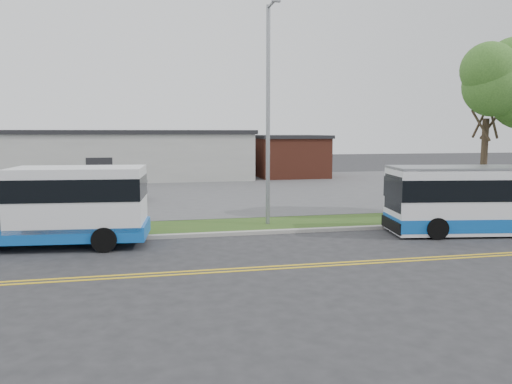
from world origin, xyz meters
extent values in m
plane|color=#28282B|center=(0.00, 0.00, 0.00)|extent=(140.00, 140.00, 0.00)
cube|color=yellow|center=(0.00, -3.85, 0.01)|extent=(70.00, 0.12, 0.01)
cube|color=yellow|center=(0.00, -4.15, 0.01)|extent=(70.00, 0.12, 0.01)
cube|color=#9E9B93|center=(0.00, 1.10, 0.07)|extent=(80.00, 0.30, 0.15)
cube|color=#254D19|center=(0.00, 2.90, 0.05)|extent=(80.00, 3.30, 0.10)
cube|color=#4C4C4F|center=(0.00, 17.00, 0.05)|extent=(80.00, 25.00, 0.10)
cube|color=#9E9E99|center=(-6.00, 27.00, 2.00)|extent=(25.00, 10.00, 4.00)
cube|color=black|center=(-6.00, 27.00, 4.17)|extent=(25.40, 10.40, 0.35)
cube|color=black|center=(-6.00, 22.05, 1.10)|extent=(2.00, 0.15, 2.20)
cube|color=brown|center=(10.50, 26.00, 1.80)|extent=(6.00, 7.00, 3.60)
cube|color=black|center=(10.50, 26.00, 3.75)|extent=(6.30, 7.30, 0.30)
cylinder|color=#32201B|center=(14.00, 3.00, 2.48)|extent=(0.32, 0.32, 4.76)
ellipsoid|color=#335D20|center=(14.00, 3.00, 6.22)|extent=(5.20, 5.20, 4.42)
cylinder|color=gray|center=(3.00, 2.80, 4.85)|extent=(0.18, 0.18, 9.50)
cylinder|color=gray|center=(3.00, 2.10, 9.50)|extent=(0.12, 1.40, 0.12)
cube|color=gray|center=(3.00, 1.45, 9.45)|extent=(0.35, 0.18, 0.12)
cube|color=#1056B3|center=(-5.87, 0.57, 0.58)|extent=(7.42, 3.10, 0.53)
cube|color=silver|center=(-4.71, 0.46, 1.81)|extent=(4.88, 2.86, 2.23)
cube|color=black|center=(-4.71, 0.46, 2.18)|extent=(4.91, 2.91, 0.80)
cylinder|color=black|center=(-3.75, -0.78, 0.45)|extent=(0.92, 0.38, 0.89)
cylinder|color=black|center=(-3.54, 1.51, 0.45)|extent=(0.92, 0.38, 0.89)
cube|color=white|center=(12.51, -0.82, 1.41)|extent=(10.21, 3.74, 2.63)
cube|color=#1056B3|center=(12.51, -0.82, 0.50)|extent=(10.24, 3.76, 0.54)
cube|color=black|center=(12.51, -0.82, 1.91)|extent=(10.26, 3.78, 0.86)
cube|color=black|center=(7.62, -0.07, 1.73)|extent=(0.40, 2.08, 1.45)
cube|color=black|center=(7.56, -0.06, 0.41)|extent=(0.45, 2.26, 0.45)
cube|color=gray|center=(12.51, -0.82, 2.74)|extent=(10.21, 3.74, 0.11)
cylinder|color=black|center=(8.85, -1.34, 0.44)|extent=(0.91, 0.42, 0.87)
cylinder|color=black|center=(9.17, 0.77, 0.44)|extent=(0.91, 0.42, 0.87)
imported|color=#B3B5BA|center=(-3.67, 10.68, 0.92)|extent=(2.79, 5.21, 1.63)
imported|color=white|center=(-7.80, 14.96, 0.82)|extent=(2.08, 4.97, 1.44)
camera|label=1|loc=(-2.12, -18.69, 4.22)|focal=35.00mm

